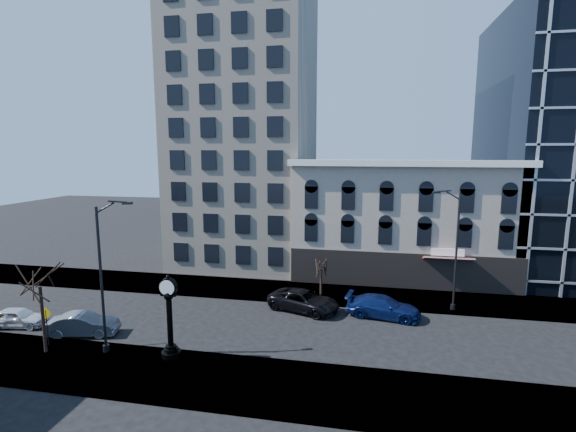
% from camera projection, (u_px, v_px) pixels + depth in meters
% --- Properties ---
extents(ground, '(160.00, 160.00, 0.00)m').
position_uv_depth(ground, '(253.00, 325.00, 32.30)').
color(ground, black).
rests_on(ground, ground).
extents(sidewalk_far, '(160.00, 6.00, 0.12)m').
position_uv_depth(sidewalk_far, '(275.00, 290.00, 40.04)').
color(sidewalk_far, gray).
rests_on(sidewalk_far, ground).
extents(sidewalk_near, '(160.00, 6.00, 0.12)m').
position_uv_depth(sidewalk_near, '(216.00, 379.00, 24.53)').
color(sidewalk_near, gray).
rests_on(sidewalk_near, ground).
extents(cream_tower, '(15.90, 15.40, 42.50)m').
position_uv_depth(cream_tower, '(244.00, 99.00, 48.73)').
color(cream_tower, beige).
rests_on(cream_tower, ground).
extents(victorian_row, '(22.60, 11.19, 12.50)m').
position_uv_depth(victorian_row, '(401.00, 220.00, 44.52)').
color(victorian_row, '#A59788').
rests_on(victorian_row, ground).
extents(street_clock, '(1.24, 1.24, 5.48)m').
position_uv_depth(street_clock, '(170.00, 320.00, 26.79)').
color(street_clock, black).
rests_on(street_clock, sidewalk_near).
extents(street_lamp_near, '(2.55, 1.22, 10.33)m').
position_uv_depth(street_lamp_near, '(111.00, 237.00, 26.73)').
color(street_lamp_near, black).
rests_on(street_lamp_near, sidewalk_near).
extents(street_lamp_far, '(2.65, 0.73, 10.30)m').
position_uv_depth(street_lamp_far, '(449.00, 218.00, 33.94)').
color(street_lamp_far, black).
rests_on(street_lamp_far, sidewalk_far).
extents(bare_tree_near, '(4.22, 4.22, 7.24)m').
position_uv_depth(bare_tree_near, '(38.00, 272.00, 26.93)').
color(bare_tree_near, black).
rests_on(bare_tree_near, sidewalk_near).
extents(bare_tree_far, '(2.29, 2.29, 3.93)m').
position_uv_depth(bare_tree_far, '(321.00, 263.00, 38.42)').
color(bare_tree_far, black).
rests_on(bare_tree_far, sidewalk_far).
extents(warning_sign, '(0.89, 0.07, 2.72)m').
position_uv_depth(warning_sign, '(46.00, 319.00, 28.48)').
color(warning_sign, black).
rests_on(warning_sign, sidewalk_near).
extents(car_near_a, '(4.57, 2.43, 1.48)m').
position_uv_depth(car_near_a, '(18.00, 317.00, 31.91)').
color(car_near_a, silver).
rests_on(car_near_a, ground).
extents(car_near_b, '(5.21, 2.90, 1.63)m').
position_uv_depth(car_near_b, '(83.00, 324.00, 30.43)').
color(car_near_b, '#595B60').
rests_on(car_near_b, ground).
extents(car_far_a, '(6.66, 4.59, 1.69)m').
position_uv_depth(car_far_a, '(304.00, 301.00, 35.11)').
color(car_far_a, black).
rests_on(car_far_a, ground).
extents(car_far_b, '(6.24, 3.31, 1.72)m').
position_uv_depth(car_far_b, '(383.00, 307.00, 33.73)').
color(car_far_b, '#0C194C').
rests_on(car_far_b, ground).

